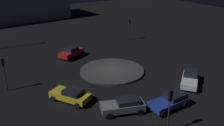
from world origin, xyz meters
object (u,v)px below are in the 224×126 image
car_blue (170,101)px  car_grey (124,105)px  car_white (190,79)px  traffic_light_northwest (129,26)px  traffic_light_east (170,103)px  car_yellow (71,95)px  car_red (72,52)px  traffic_light_south (4,68)px

car_blue → car_grey: bearing=-23.0°
car_white → traffic_light_northwest: bearing=-141.0°
car_grey → traffic_light_east: bearing=126.8°
car_yellow → car_blue: bearing=-160.0°
car_white → car_red: (-15.72, -8.38, 0.11)m
car_yellow → traffic_light_east: 10.56m
car_grey → car_white: size_ratio=1.00×
car_red → traffic_light_east: (20.97, -0.19, 2.05)m
car_grey → traffic_light_northwest: 24.13m
traffic_light_northwest → car_yellow: bearing=-6.5°
car_white → car_blue: bearing=-14.1°
car_blue → traffic_light_east: size_ratio=1.03×
car_grey → traffic_light_northwest: traffic_light_northwest is taller
car_blue → car_yellow: (-6.36, -7.88, -0.03)m
car_white → traffic_light_south: bearing=-65.7°
car_red → car_white: bearing=-88.9°
car_blue → car_grey: size_ratio=0.92×
traffic_light_northwest → car_blue: bearing=18.7°
car_grey → traffic_light_south: (-10.54, -8.73, 2.00)m
car_white → car_grey: bearing=-33.7°
car_blue → car_white: size_ratio=0.92×
car_yellow → car_white: bearing=-136.9°
traffic_light_east → traffic_light_northwest: 27.05m
traffic_light_south → traffic_light_northwest: size_ratio=1.03×
traffic_light_south → traffic_light_east: bearing=-47.8°
car_blue → car_red: size_ratio=0.95×
car_blue → traffic_light_east: 4.52m
car_blue → car_yellow: size_ratio=0.91×
car_red → traffic_light_east: traffic_light_east is taller
car_yellow → car_red: bearing=-54.5°
traffic_light_northwest → car_grey: bearing=7.4°
car_red → traffic_light_northwest: (-2.86, 12.60, 1.86)m
car_white → traffic_light_south: 21.24m
car_grey → car_white: (-0.80, 10.03, -0.05)m
traffic_light_south → traffic_light_northwest: (-8.84, 22.98, -0.08)m
car_yellow → traffic_light_east: traffic_light_east is taller
car_white → traffic_light_east: (5.25, -8.57, 2.15)m
traffic_light_northwest → traffic_light_east: bearing=15.5°
car_yellow → traffic_light_northwest: 23.16m
traffic_light_south → car_yellow: bearing=-40.5°
car_grey → car_red: 16.60m
car_grey → car_white: 10.06m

